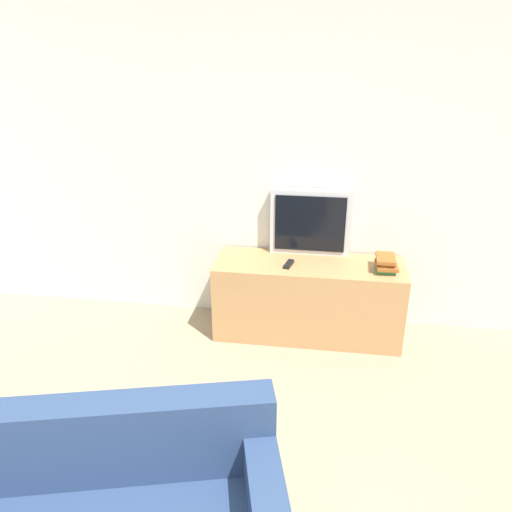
# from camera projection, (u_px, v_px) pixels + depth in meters

# --- Properties ---
(wall_back) EXTENTS (9.00, 0.06, 2.60)m
(wall_back) POSITION_uv_depth(u_px,v_px,m) (296.00, 164.00, 3.81)
(wall_back) COLOR silver
(wall_back) RESTS_ON ground_plane
(tv_stand) EXTENTS (1.44, 0.50, 0.61)m
(tv_stand) POSITION_uv_depth(u_px,v_px,m) (308.00, 299.00, 3.91)
(tv_stand) COLOR tan
(tv_stand) RESTS_ON ground_plane
(television) EXTENTS (0.62, 0.09, 0.52)m
(television) POSITION_uv_depth(u_px,v_px,m) (310.00, 222.00, 3.87)
(television) COLOR silver
(television) RESTS_ON tv_stand
(book_stack) EXTENTS (0.16, 0.22, 0.11)m
(book_stack) POSITION_uv_depth(u_px,v_px,m) (386.00, 264.00, 3.65)
(book_stack) COLOR #2D753D
(book_stack) RESTS_ON tv_stand
(remote_on_stand) EXTENTS (0.08, 0.15, 0.02)m
(remote_on_stand) POSITION_uv_depth(u_px,v_px,m) (289.00, 264.00, 3.75)
(remote_on_stand) COLOR black
(remote_on_stand) RESTS_ON tv_stand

